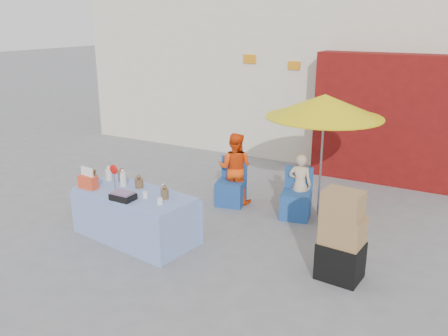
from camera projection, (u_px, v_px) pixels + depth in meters
The scene contains 10 objects.
ground at pixel (190, 237), 7.38m from camera, with size 80.00×80.00×0.00m, color slate.
backdrop at pixel (359, 24), 12.47m from camera, with size 14.00×8.00×7.80m.
market_table at pixel (135, 215), 7.24m from camera, with size 2.05×1.18×1.18m.
chair_left at pixel (231, 191), 8.61m from camera, with size 0.56×0.56×0.85m.
chair_right at pixel (296, 203), 8.03m from camera, with size 0.56×0.56×0.85m.
vendor_orange at pixel (235, 168), 8.60m from camera, with size 0.63×0.49×1.31m, color #FF4A0D.
vendor_beige at pixel (300, 185), 8.05m from camera, with size 0.40×0.26×1.09m, color beige.
umbrella at pixel (325, 107), 7.63m from camera, with size 1.90×1.90×2.09m.
box_stack at pixel (342, 239), 6.05m from camera, with size 0.58×0.49×1.21m.
tarp_bundle at pixel (92, 204), 8.24m from camera, with size 0.71×0.57×0.32m, color yellow.
Camera 1 is at (3.72, -5.61, 3.25)m, focal length 38.00 mm.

